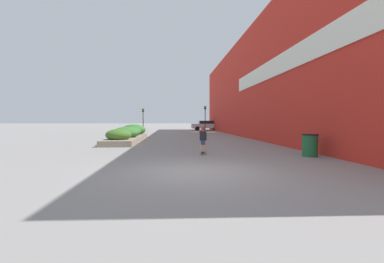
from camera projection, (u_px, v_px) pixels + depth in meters
name	position (u px, v px, depth m)	size (l,w,h in m)	color
ground_plane	(193.00, 171.00, 7.75)	(300.00, 300.00, 0.00)	gray
building_wall_right	(244.00, 87.00, 24.65)	(0.67, 41.38, 9.59)	red
planter_box	(129.00, 134.00, 19.74)	(2.09, 9.29, 1.22)	gray
skateboard	(203.00, 153.00, 11.73)	(0.34, 0.77, 0.10)	black
skateboarder	(203.00, 137.00, 11.70)	(1.08, 0.33, 1.17)	tan
trash_bin	(310.00, 145.00, 11.00)	(0.66, 0.66, 0.96)	#1E5B33
car_leftmost	(206.00, 125.00, 41.07)	(4.66, 1.86, 1.54)	#BCBCC1
car_center_left	(242.00, 125.00, 46.36)	(4.10, 1.96, 1.49)	navy
traffic_light_left	(143.00, 116.00, 37.06)	(0.28, 0.30, 3.28)	black
traffic_light_right	(205.00, 114.00, 37.74)	(0.28, 0.30, 3.68)	black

